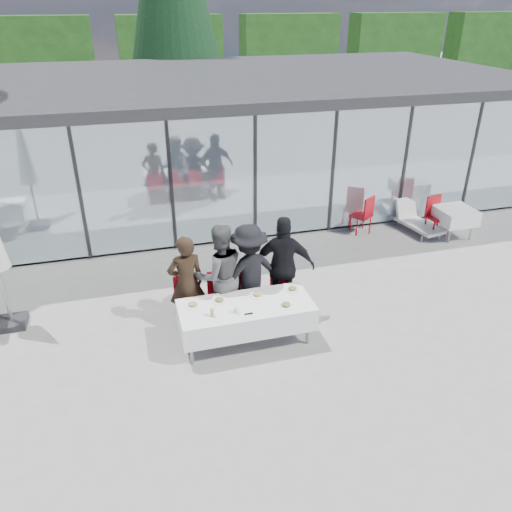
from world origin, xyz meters
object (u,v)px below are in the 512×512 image
at_px(folded_eyeglasses, 249,314).
at_px(spare_chair_a, 435,213).
at_px(diner_chair_d, 283,286).
at_px(plate_b, 219,300).
at_px(juice_bottle, 212,313).
at_px(diner_a, 186,283).
at_px(plate_extra, 286,305).
at_px(spare_chair_b, 365,213).
at_px(dining_table, 246,315).
at_px(plate_a, 193,305).
at_px(diner_chair_b, 221,295).
at_px(diner_chair_c, 249,291).
at_px(diner_chair_a, 188,300).
at_px(lounger, 415,220).
at_px(diner_d, 284,266).
at_px(plate_c, 257,294).
at_px(diner_c, 249,273).
at_px(plate_d, 292,289).
at_px(diner_b, 220,275).
at_px(spare_table_right, 455,216).

height_order(folded_eyeglasses, spare_chair_a, spare_chair_a).
bearing_deg(diner_chair_d, plate_b, -157.70).
bearing_deg(juice_bottle, folded_eyeglasses, -9.42).
bearing_deg(diner_a, plate_extra, 141.22).
relative_size(diner_chair_d, spare_chair_b, 1.00).
relative_size(dining_table, plate_b, 9.01).
relative_size(diner_chair_d, plate_a, 3.89).
xyz_separation_m(diner_chair_b, diner_chair_c, (0.53, 0.00, 0.00)).
bearing_deg(diner_chair_a, lounger, 23.18).
distance_m(diner_d, plate_a, 1.86).
height_order(diner_a, plate_extra, diner_a).
xyz_separation_m(plate_c, folded_eyeglasses, (-0.28, -0.51, -0.02)).
bearing_deg(diner_c, plate_d, 127.78).
bearing_deg(diner_chair_b, diner_c, -0.95).
bearing_deg(diner_d, plate_b, 41.21).
xyz_separation_m(diner_chair_a, plate_a, (0.02, -0.56, 0.24)).
relative_size(dining_table, diner_b, 1.18).
height_order(diner_a, diner_chair_c, diner_a).
bearing_deg(plate_extra, spare_chair_b, 48.65).
relative_size(spare_chair_a, spare_chair_b, 1.00).
distance_m(plate_a, spare_table_right, 7.37).
height_order(diner_c, lounger, diner_c).
xyz_separation_m(diner_d, plate_a, (-1.77, -0.55, -0.19)).
relative_size(spare_chair_a, lounger, 0.69).
height_order(plate_c, spare_table_right, plate_c).
xyz_separation_m(diner_chair_c, plate_c, (0.00, -0.53, 0.24)).
relative_size(diner_chair_a, spare_chair_a, 1.00).
height_order(dining_table, folded_eyeglasses, folded_eyeglasses).
height_order(diner_b, diner_d, diner_d).
height_order(diner_chair_a, plate_d, diner_chair_a).
relative_size(diner_b, diner_chair_b, 1.97).
xyz_separation_m(diner_chair_c, plate_extra, (0.38, -0.98, 0.24)).
height_order(diner_a, spare_chair_a, diner_a).
xyz_separation_m(plate_b, plate_d, (1.31, 0.02, 0.00)).
bearing_deg(diner_chair_d, diner_d, -90.00).
relative_size(dining_table, folded_eyeglasses, 16.14).
bearing_deg(diner_chair_c, plate_extra, -68.77).
bearing_deg(spare_chair_b, folded_eyeglasses, -136.09).
distance_m(diner_c, diner_chair_d, 0.76).
distance_m(plate_c, lounger, 6.05).
bearing_deg(lounger, diner_a, -156.75).
height_order(juice_bottle, folded_eyeglasses, juice_bottle).
bearing_deg(diner_a, diner_c, 173.95).
bearing_deg(diner_chair_a, dining_table, -40.34).
relative_size(diner_chair_c, spare_chair_b, 1.00).
bearing_deg(plate_d, lounger, 35.62).
bearing_deg(diner_chair_c, diner_chair_d, 0.00).
distance_m(plate_c, folded_eyeglasses, 0.58).
distance_m(diner_a, diner_chair_c, 1.19).
distance_m(diner_b, diner_chair_b, 0.42).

